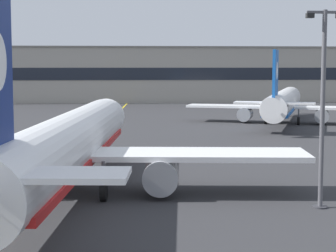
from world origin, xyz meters
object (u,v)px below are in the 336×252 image
Objects in this scene: airliner_foreground at (68,145)px; airliner_background at (283,103)px; apron_lamp_post at (323,105)px; safety_cone_by_nose_gear at (97,153)px.

airliner_foreground is 55.04m from airliner_background.
airliner_foreground is at bearing -120.21° from airliner_background.
apron_lamp_post is 27.04m from safety_cone_by_nose_gear.
safety_cone_by_nose_gear is at bearing -131.09° from airliner_background.
airliner_background is at bearing 48.91° from safety_cone_by_nose_gear.
airliner_foreground is 17.61m from safety_cone_by_nose_gear.
safety_cone_by_nose_gear is at bearing 85.74° from airliner_foreground.
apron_lamp_post reaches higher than airliner_background.
airliner_foreground is at bearing 162.56° from apron_lamp_post.
apron_lamp_post is at bearing -57.24° from safety_cone_by_nose_gear.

